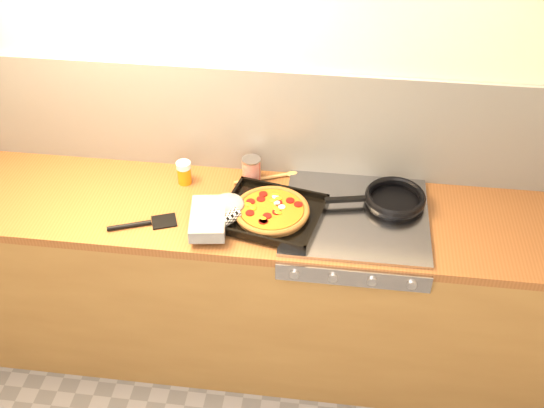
# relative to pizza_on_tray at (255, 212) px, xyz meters

# --- Properties ---
(room_shell) EXTENTS (3.20, 3.20, 3.20)m
(room_shell) POSITION_rel_pizza_on_tray_xyz_m (-0.03, 0.36, 0.21)
(room_shell) COLOR white
(room_shell) RESTS_ON ground
(counter_run) EXTENTS (3.20, 0.62, 0.90)m
(counter_run) POSITION_rel_pizza_on_tray_xyz_m (-0.03, 0.07, -0.49)
(counter_run) COLOR olive
(counter_run) RESTS_ON ground
(stovetop) EXTENTS (0.60, 0.56, 0.02)m
(stovetop) POSITION_rel_pizza_on_tray_xyz_m (0.42, 0.07, -0.04)
(stovetop) COLOR #9C9CA1
(stovetop) RESTS_ON counter_run
(pizza_on_tray) EXTENTS (0.56, 0.44, 0.07)m
(pizza_on_tray) POSITION_rel_pizza_on_tray_xyz_m (0.00, 0.00, 0.00)
(pizza_on_tray) COLOR black
(pizza_on_tray) RESTS_ON stovetop
(frying_pan) EXTENTS (0.45, 0.31, 0.04)m
(frying_pan) POSITION_rel_pizza_on_tray_xyz_m (0.57, 0.17, -0.01)
(frying_pan) COLOR black
(frying_pan) RESTS_ON stovetop
(tomato_can) EXTENTS (0.11, 0.11, 0.12)m
(tomato_can) POSITION_rel_pizza_on_tray_xyz_m (-0.05, 0.27, 0.02)
(tomato_can) COLOR #A21A0D
(tomato_can) RESTS_ON counter_run
(juice_glass) EXTENTS (0.08, 0.08, 0.11)m
(juice_glass) POSITION_rel_pizza_on_tray_xyz_m (-0.35, 0.22, 0.01)
(juice_glass) COLOR orange
(juice_glass) RESTS_ON counter_run
(wooden_spoon) EXTENTS (0.29, 0.14, 0.02)m
(wooden_spoon) POSITION_rel_pizza_on_tray_xyz_m (0.04, 0.30, -0.03)
(wooden_spoon) COLOR tan
(wooden_spoon) RESTS_ON counter_run
(black_spatula) EXTENTS (0.28, 0.15, 0.02)m
(black_spatula) POSITION_rel_pizza_on_tray_xyz_m (-0.45, -0.09, -0.04)
(black_spatula) COLOR black
(black_spatula) RESTS_ON counter_run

